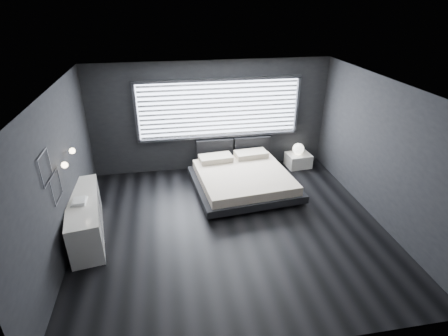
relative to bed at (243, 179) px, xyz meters
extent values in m
plane|color=black|center=(-0.56, -1.45, -0.27)|extent=(6.00, 6.00, 0.00)
plane|color=silver|center=(-0.56, -1.45, 2.53)|extent=(6.00, 6.00, 0.00)
cube|color=black|center=(-0.56, 1.30, 1.13)|extent=(6.00, 0.04, 2.80)
cube|color=black|center=(-0.56, -4.20, 1.13)|extent=(6.00, 0.04, 2.80)
cube|color=black|center=(-3.56, -1.45, 1.13)|extent=(0.04, 5.50, 2.80)
cube|color=black|center=(2.44, -1.45, 1.13)|extent=(0.04, 5.50, 2.80)
cube|color=white|center=(-0.36, 1.28, 1.34)|extent=(4.00, 0.02, 1.38)
cube|color=#47474C|center=(-2.40, 1.25, 1.34)|extent=(0.06, 0.08, 1.48)
cube|color=#47474C|center=(1.68, 1.25, 1.34)|extent=(0.06, 0.08, 1.48)
cube|color=#47474C|center=(-0.36, 1.25, 2.07)|extent=(4.14, 0.08, 0.06)
cube|color=#47474C|center=(-0.36, 1.25, 0.61)|extent=(4.14, 0.08, 0.06)
cube|color=silver|center=(-0.36, 1.22, 1.34)|extent=(3.94, 0.03, 1.32)
cube|color=black|center=(-0.50, 1.19, 0.30)|extent=(0.96, 0.16, 0.52)
cube|color=black|center=(0.50, 1.19, 0.30)|extent=(0.96, 0.16, 0.52)
cylinder|color=silver|center=(-3.51, -1.40, 1.33)|extent=(0.10, 0.02, 0.02)
sphere|color=#FFE5B7|center=(-3.44, -1.40, 1.33)|extent=(0.11, 0.11, 0.11)
cylinder|color=silver|center=(-3.51, -0.80, 1.33)|extent=(0.10, 0.02, 0.02)
sphere|color=#FFE5B7|center=(-3.44, -0.80, 1.33)|extent=(0.11, 0.11, 0.11)
cube|color=#47474C|center=(-3.53, -2.00, 1.81)|extent=(0.01, 0.46, 0.02)
cube|color=#47474C|center=(-3.53, -2.00, 1.35)|extent=(0.01, 0.46, 0.02)
cube|color=#47474C|center=(-3.53, -1.77, 1.58)|extent=(0.01, 0.02, 0.46)
cube|color=#47474C|center=(-3.53, -2.23, 1.58)|extent=(0.01, 0.02, 0.46)
cube|color=#47474C|center=(-3.53, -1.75, 1.34)|extent=(0.01, 0.46, 0.02)
cube|color=#47474C|center=(-3.53, -1.75, 0.88)|extent=(0.01, 0.46, 0.02)
cube|color=#47474C|center=(-3.53, -1.52, 1.11)|extent=(0.01, 0.02, 0.46)
cube|color=#47474C|center=(-3.53, -1.98, 1.11)|extent=(0.01, 0.02, 0.46)
cube|color=black|center=(-0.88, -1.02, -0.23)|extent=(0.14, 0.14, 0.08)
cube|color=black|center=(1.07, -0.82, -0.23)|extent=(0.14, 0.14, 0.08)
cube|color=black|center=(-1.06, 0.73, -0.23)|extent=(0.14, 0.14, 0.08)
cube|color=black|center=(0.89, 0.93, -0.23)|extent=(0.14, 0.14, 0.08)
cube|color=black|center=(0.00, -0.04, -0.11)|extent=(2.49, 2.40, 0.17)
cube|color=beige|center=(0.00, -0.04, 0.08)|extent=(2.23, 2.23, 0.21)
cube|color=beige|center=(-0.54, 0.71, 0.25)|extent=(0.85, 0.52, 0.13)
cube|color=beige|center=(0.38, 0.81, 0.25)|extent=(0.85, 0.52, 0.13)
cube|color=white|center=(1.74, 0.94, -0.10)|extent=(0.65, 0.56, 0.36)
sphere|color=white|center=(1.71, 0.95, 0.23)|extent=(0.30, 0.30, 0.30)
cube|color=white|center=(-3.34, -1.22, 0.12)|extent=(0.87, 2.04, 0.79)
cube|color=#47474C|center=(-3.06, -1.17, 0.12)|extent=(0.33, 1.93, 0.77)
cube|color=white|center=(-3.36, -1.31, 0.54)|extent=(0.24, 0.32, 0.04)
cube|color=white|center=(-3.35, -1.33, 0.57)|extent=(0.23, 0.30, 0.03)
camera|label=1|loc=(-1.68, -7.08, 3.93)|focal=28.00mm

